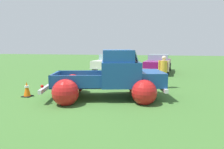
# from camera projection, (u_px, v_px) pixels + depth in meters

# --- Properties ---
(ground_plane) EXTENTS (80.00, 80.00, 0.00)m
(ground_plane) POSITION_uv_depth(u_px,v_px,m) (104.00, 98.00, 7.88)
(ground_plane) COLOR #3D6B2D
(vintage_pickup_truck) EXTENTS (4.95, 3.60, 1.96)m
(vintage_pickup_truck) POSITION_uv_depth(u_px,v_px,m) (114.00, 79.00, 7.78)
(vintage_pickup_truck) COLOR black
(vintage_pickup_truck) RESTS_ON ground
(show_car_0) EXTENTS (2.30, 4.52, 1.43)m
(show_car_0) POSITION_uv_depth(u_px,v_px,m) (111.00, 62.00, 16.18)
(show_car_0) COLOR black
(show_car_0) RESTS_ON ground
(show_car_1) EXTENTS (2.29, 4.75, 1.43)m
(show_car_1) POSITION_uv_depth(u_px,v_px,m) (158.00, 63.00, 15.56)
(show_car_1) COLOR black
(show_car_1) RESTS_ON ground
(spectator_0) EXTENTS (0.53, 0.36, 1.60)m
(spectator_0) POSITION_uv_depth(u_px,v_px,m) (164.00, 70.00, 9.61)
(spectator_0) COLOR navy
(spectator_0) RESTS_ON ground
(lane_cone_0) EXTENTS (0.36, 0.36, 0.63)m
(lane_cone_0) POSITION_uv_depth(u_px,v_px,m) (27.00, 89.00, 8.00)
(lane_cone_0) COLOR black
(lane_cone_0) RESTS_ON ground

